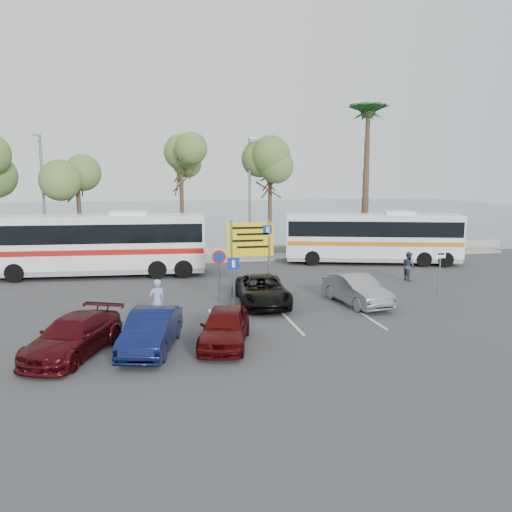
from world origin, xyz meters
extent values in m
plane|color=#363638|center=(0.00, 0.00, 0.00)|extent=(120.00, 120.00, 0.00)
cube|color=gray|center=(0.00, 14.00, 0.07)|extent=(44.00, 2.40, 0.15)
cube|color=gray|center=(0.00, 16.00, 0.30)|extent=(48.00, 0.80, 0.60)
plane|color=#3E5563|center=(0.00, 60.00, 0.01)|extent=(140.00, 140.00, 0.00)
cylinder|color=#382619|center=(-8.00, 14.00, 2.67)|extent=(0.28, 0.28, 5.04)
cylinder|color=#382619|center=(-1.50, 14.00, 2.95)|extent=(0.28, 0.28, 5.60)
cylinder|color=#382619|center=(4.50, 14.00, 2.74)|extent=(0.28, 0.28, 5.18)
cylinder|color=#382619|center=(11.50, 14.00, 5.15)|extent=(0.48, 0.48, 10.00)
cylinder|color=slate|center=(-10.00, 13.60, 4.15)|extent=(0.16, 0.16, 8.00)
cylinder|color=slate|center=(-10.00, 13.15, 8.10)|extent=(0.12, 0.90, 0.12)
cube|color=slate|center=(-10.00, 12.65, 8.05)|extent=(0.45, 0.25, 0.12)
cylinder|color=slate|center=(3.00, 13.60, 4.15)|extent=(0.16, 0.16, 8.00)
cylinder|color=slate|center=(3.00, 13.15, 8.10)|extent=(0.12, 0.90, 0.12)
cube|color=slate|center=(3.00, 12.65, 8.05)|extent=(0.45, 0.25, 0.12)
cylinder|color=slate|center=(0.10, 3.20, 1.80)|extent=(0.12, 0.12, 3.60)
cylinder|color=slate|center=(1.90, 3.20, 1.80)|extent=(0.12, 0.12, 3.60)
cube|color=yellow|center=(1.00, 3.20, 2.70)|extent=(2.20, 0.06, 1.60)
cube|color=#0C2699|center=(1.80, 3.16, 3.15)|extent=(0.42, 0.01, 0.42)
cylinder|color=slate|center=(-0.60, 2.40, 1.10)|extent=(0.07, 0.07, 2.20)
cylinder|color=#B20C0C|center=(-0.60, 2.37, 2.05)|extent=(0.60, 0.03, 0.60)
cylinder|color=slate|center=(-0.20, 0.80, 1.10)|extent=(0.07, 0.07, 2.20)
cube|color=#0C2699|center=(-0.20, 0.78, 2.00)|extent=(0.50, 0.03, 0.50)
cylinder|color=slate|center=(9.80, 1.50, 1.10)|extent=(0.07, 0.07, 2.20)
cube|color=white|center=(9.80, 1.48, 2.00)|extent=(0.50, 0.03, 0.40)
cube|color=white|center=(-6.50, 9.66, 2.01)|extent=(12.07, 3.41, 2.93)
cube|color=black|center=(-6.50, 9.66, 2.53)|extent=(11.84, 3.43, 1.04)
cube|color=#B1140D|center=(-6.50, 9.66, 1.54)|extent=(11.96, 3.43, 0.30)
cube|color=gray|center=(-6.50, 9.66, 0.55)|extent=(11.95, 3.38, 0.55)
cube|color=white|center=(-6.50, 9.66, 3.59)|extent=(2.10, 1.73, 0.24)
cube|color=white|center=(10.49, 10.50, 1.87)|extent=(11.28, 5.32, 2.72)
cube|color=black|center=(10.49, 10.50, 2.35)|extent=(11.08, 5.29, 0.97)
cube|color=orange|center=(10.49, 10.50, 1.43)|extent=(11.18, 5.31, 0.28)
cube|color=gray|center=(10.49, 10.50, 0.51)|extent=(11.17, 5.26, 0.51)
cube|color=white|center=(10.49, 10.50, 3.34)|extent=(2.18, 1.93, 0.22)
imported|color=#0E1543|center=(-3.60, -3.50, 0.65)|extent=(2.23, 4.15, 1.30)
imported|color=#440B0F|center=(-6.00, -3.50, 0.62)|extent=(3.24, 4.59, 1.23)
imported|color=#4D0B0B|center=(-1.20, -3.50, 0.64)|extent=(2.42, 4.00, 1.27)
imported|color=black|center=(1.20, 1.50, 0.64)|extent=(2.48, 4.73, 1.27)
imported|color=gray|center=(5.27, 0.69, 0.66)|extent=(1.97, 4.16, 1.32)
imported|color=#8FA2D0|center=(-3.38, -0.44, 0.86)|extent=(0.72, 0.59, 1.72)
imported|color=#33394C|center=(10.11, 4.98, 0.79)|extent=(0.65, 0.80, 1.58)
camera|label=1|loc=(-3.46, -19.43, 5.54)|focal=35.00mm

